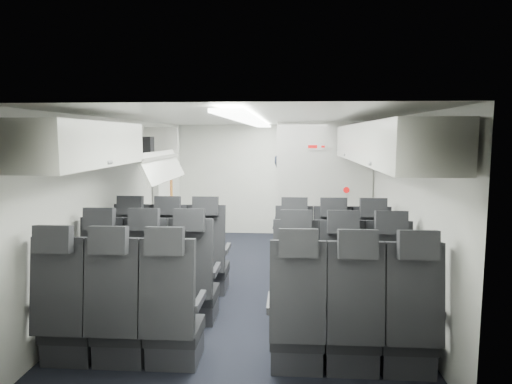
# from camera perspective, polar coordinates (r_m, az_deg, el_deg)

# --- Properties ---
(cabin_shell) EXTENTS (3.41, 6.01, 2.16)m
(cabin_shell) POSITION_cam_1_polar(r_m,az_deg,el_deg) (6.01, -0.25, -0.71)
(cabin_shell) COLOR black
(cabin_shell) RESTS_ON ground
(seat_row_front) EXTENTS (3.33, 0.56, 1.24)m
(seat_row_front) POSITION_cam_1_polar(r_m,az_deg,el_deg) (5.64, -0.64, -8.72)
(seat_row_front) COLOR #232326
(seat_row_front) RESTS_ON cabin_shell
(seat_row_mid) EXTENTS (3.33, 0.56, 1.24)m
(seat_row_mid) POSITION_cam_1_polar(r_m,az_deg,el_deg) (4.78, -1.50, -11.64)
(seat_row_mid) COLOR #232326
(seat_row_mid) RESTS_ON cabin_shell
(seat_row_rear) EXTENTS (3.33, 0.56, 1.24)m
(seat_row_rear) POSITION_cam_1_polar(r_m,az_deg,el_deg) (3.94, -2.76, -15.82)
(seat_row_rear) COLOR #232326
(seat_row_rear) RESTS_ON cabin_shell
(overhead_bin_left_rear) EXTENTS (0.53, 1.80, 0.40)m
(overhead_bin_left_rear) POSITION_cam_1_polar(r_m,az_deg,el_deg) (4.35, -21.10, 5.58)
(overhead_bin_left_rear) COLOR silver
(overhead_bin_left_rear) RESTS_ON cabin_shell
(overhead_bin_left_front_open) EXTENTS (0.64, 1.70, 0.72)m
(overhead_bin_left_front_open) POSITION_cam_1_polar(r_m,az_deg,el_deg) (6.00, -14.37, 4.93)
(overhead_bin_left_front_open) COLOR #9E9E93
(overhead_bin_left_front_open) RESTS_ON cabin_shell
(overhead_bin_right_rear) EXTENTS (0.53, 1.80, 0.40)m
(overhead_bin_right_rear) POSITION_cam_1_polar(r_m,az_deg,el_deg) (4.06, 17.81, 5.65)
(overhead_bin_right_rear) COLOR silver
(overhead_bin_right_rear) RESTS_ON cabin_shell
(overhead_bin_right_front) EXTENTS (0.53, 1.70, 0.40)m
(overhead_bin_right_front) POSITION_cam_1_polar(r_m,az_deg,el_deg) (5.78, 13.63, 6.10)
(overhead_bin_right_front) COLOR silver
(overhead_bin_right_front) RESTS_ON cabin_shell
(bulkhead_partition) EXTENTS (1.40, 0.15, 2.13)m
(bulkhead_partition) POSITION_cam_1_polar(r_m,az_deg,el_deg) (6.82, 8.47, -0.28)
(bulkhead_partition) COLOR silver
(bulkhead_partition) RESTS_ON cabin_shell
(galley_unit) EXTENTS (0.85, 0.52, 1.90)m
(galley_unit) POSITION_cam_1_polar(r_m,az_deg,el_deg) (8.73, 7.25, 0.51)
(galley_unit) COLOR #939399
(galley_unit) RESTS_ON cabin_shell
(boarding_door) EXTENTS (0.12, 1.27, 1.86)m
(boarding_door) POSITION_cam_1_polar(r_m,az_deg,el_deg) (7.84, -11.47, -0.29)
(boarding_door) COLOR silver
(boarding_door) RESTS_ON cabin_shell
(flight_attendant) EXTENTS (0.58, 0.70, 1.65)m
(flight_attendant) POSITION_cam_1_polar(r_m,az_deg,el_deg) (7.39, 3.80, -1.61)
(flight_attendant) COLOR black
(flight_attendant) RESTS_ON ground
(carry_on_bag) EXTENTS (0.38, 0.28, 0.21)m
(carry_on_bag) POSITION_cam_1_polar(r_m,az_deg,el_deg) (5.95, -14.50, 5.69)
(carry_on_bag) COLOR black
(carry_on_bag) RESTS_ON overhead_bin_left_front_open
(papers) EXTENTS (0.18, 0.05, 0.13)m
(papers) POSITION_cam_1_polar(r_m,az_deg,el_deg) (7.32, 5.29, -0.27)
(papers) COLOR white
(papers) RESTS_ON flight_attendant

